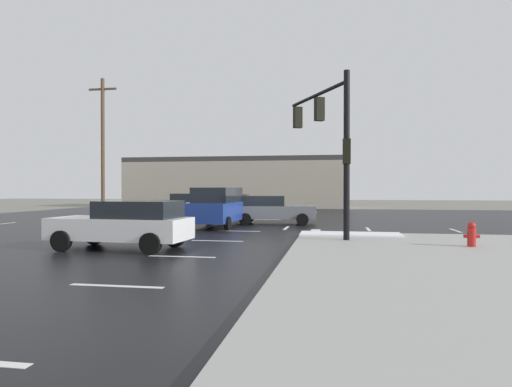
% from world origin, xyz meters
% --- Properties ---
extents(ground_plane, '(120.00, 120.00, 0.00)m').
position_xyz_m(ground_plane, '(0.00, 0.00, 0.00)').
color(ground_plane, slate).
extents(road_asphalt, '(44.00, 44.00, 0.02)m').
position_xyz_m(road_asphalt, '(0.00, 0.00, 0.01)').
color(road_asphalt, black).
rests_on(road_asphalt, ground_plane).
extents(snow_strip_curbside, '(4.00, 1.60, 0.06)m').
position_xyz_m(snow_strip_curbside, '(5.00, -4.00, 0.17)').
color(snow_strip_curbside, white).
rests_on(snow_strip_curbside, sidewalk_corner).
extents(lane_markings, '(36.15, 36.15, 0.01)m').
position_xyz_m(lane_markings, '(1.20, -1.38, 0.02)').
color(lane_markings, silver).
rests_on(lane_markings, road_asphalt).
extents(traffic_signal_mast, '(2.51, 4.62, 6.12)m').
position_xyz_m(traffic_signal_mast, '(4.16, -4.69, 4.21)').
color(traffic_signal_mast, black).
rests_on(traffic_signal_mast, sidewalk_corner).
extents(fire_hydrant, '(0.48, 0.26, 0.79)m').
position_xyz_m(fire_hydrant, '(8.69, -7.11, 0.54)').
color(fire_hydrant, red).
rests_on(fire_hydrant, sidewalk_corner).
extents(strip_building_background, '(23.65, 8.00, 5.30)m').
position_xyz_m(strip_building_background, '(-5.93, 25.99, 2.65)').
color(strip_building_background, '#BCB29E').
rests_on(strip_building_background, ground_plane).
extents(sedan_tan, '(4.62, 2.25, 1.58)m').
position_xyz_m(sedan_tan, '(-3.27, 8.15, 0.85)').
color(sedan_tan, tan).
rests_on(sedan_tan, road_asphalt).
extents(sedan_grey, '(4.66, 2.36, 1.58)m').
position_xyz_m(sedan_grey, '(0.91, 2.31, 0.85)').
color(sedan_grey, slate).
rests_on(sedan_grey, road_asphalt).
extents(sedan_navy, '(4.65, 2.34, 1.58)m').
position_xyz_m(sedan_navy, '(-8.04, 13.02, 0.85)').
color(sedan_navy, '#141E47').
rests_on(sedan_navy, road_asphalt).
extents(sedan_white, '(4.63, 2.26, 1.58)m').
position_xyz_m(sedan_white, '(-2.35, -8.79, 0.85)').
color(sedan_white, white).
rests_on(sedan_white, road_asphalt).
extents(suv_blue, '(2.32, 4.90, 2.03)m').
position_xyz_m(suv_blue, '(-1.52, -0.11, 1.09)').
color(suv_blue, navy).
rests_on(suv_blue, road_asphalt).
extents(utility_pole_far, '(2.20, 0.28, 10.32)m').
position_xyz_m(utility_pole_far, '(-12.87, 9.13, 5.38)').
color(utility_pole_far, brown).
rests_on(utility_pole_far, ground_plane).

